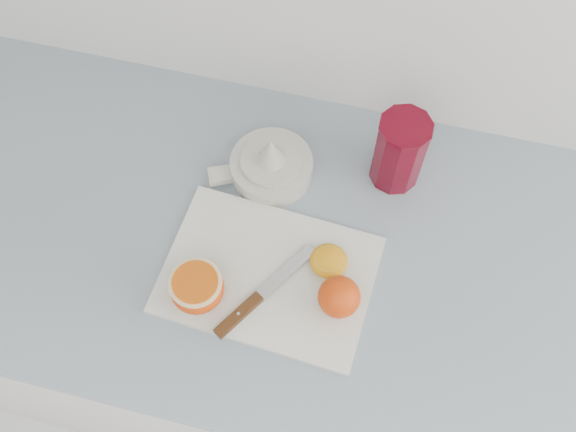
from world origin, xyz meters
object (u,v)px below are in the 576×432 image
(counter, at_px, (299,327))
(half_orange, at_px, (197,288))
(citrus_juicer, at_px, (270,165))
(cutting_board, at_px, (268,275))
(red_tumbler, at_px, (399,153))

(counter, xyz_separation_m, half_orange, (-0.14, -0.13, 0.48))
(half_orange, height_order, citrus_juicer, citrus_juicer)
(counter, height_order, half_orange, half_orange)
(cutting_board, relative_size, half_orange, 3.94)
(half_orange, bearing_deg, citrus_juicer, 78.52)
(counter, bearing_deg, citrus_juicer, 125.77)
(cutting_board, height_order, citrus_juicer, citrus_juicer)
(cutting_board, bearing_deg, half_orange, -148.35)
(counter, bearing_deg, red_tumbler, 54.41)
(half_orange, distance_m, citrus_juicer, 0.26)
(counter, height_order, citrus_juicer, citrus_juicer)
(citrus_juicer, xyz_separation_m, red_tumbler, (0.21, 0.05, 0.04))
(red_tumbler, bearing_deg, half_orange, -130.98)
(counter, relative_size, half_orange, 28.93)
(counter, height_order, cutting_board, cutting_board)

